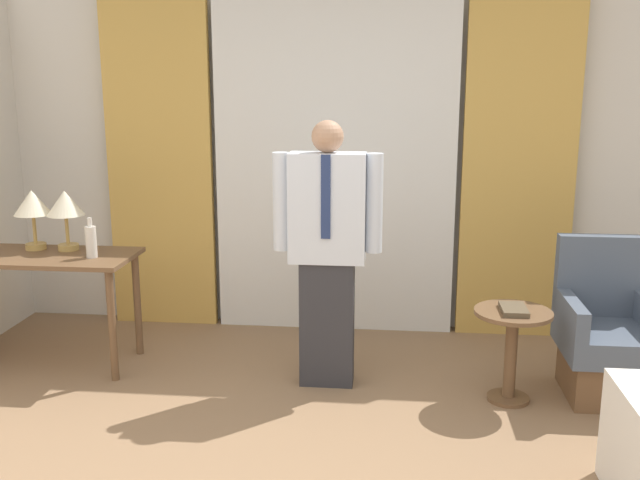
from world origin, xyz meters
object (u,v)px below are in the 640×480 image
Objects in this scene: table_lamp_right at (65,206)px; side_table at (512,340)px; desk at (44,271)px; book at (514,309)px; table_lamp_left at (32,206)px; person at (327,246)px; armchair at (606,340)px; bottle_near_edge at (91,241)px.

table_lamp_right is 3.02m from side_table.
table_lamp_right is at bearing 51.35° from desk.
desk is 5.14× the size of book.
desk is 2.97× the size of table_lamp_left.
person reaches higher than book.
desk is 3.05m from side_table.
desk is at bearing -51.35° from table_lamp_left.
table_lamp_left is 1.73× the size of book.
armchair is 1.68× the size of side_table.
person is 7.07× the size of book.
table_lamp_right reaches higher than side_table.
side_table is at bearing -7.57° from table_lamp_left.
table_lamp_left reaches higher than armchair.
armchair is (1.71, 0.01, -0.55)m from person.
bottle_near_edge is 1.55m from person.
book is at bearing -5.47° from bottle_near_edge.
armchair is 4.04× the size of book.
side_table is (3.14, -0.42, -0.68)m from table_lamp_left.
table_lamp_left is at bearing 128.65° from desk.
side_table is at bearing -7.46° from person.
desk is 1.27× the size of armchair.
table_lamp_left is at bearing 172.43° from side_table.
desk is at bearing -128.65° from table_lamp_right.
side_table is at bearing -5.15° from desk.
table_lamp_right reaches higher than armchair.
bottle_near_edge is at bearing -21.11° from table_lamp_left.
armchair is at bearing -3.97° from table_lamp_left.
book is at bearing -163.12° from armchair.
person is 2.93× the size of side_table.
table_lamp_right is 1.55× the size of bottle_near_edge.
book is at bearing -5.56° from desk.
desk is 0.73× the size of person.
side_table is (1.12, -0.15, -0.51)m from person.
table_lamp_right is at bearing 171.41° from book.
table_lamp_right is 0.43× the size of armchair.
table_lamp_left is at bearing 176.03° from armchair.
bottle_near_edge is 3.30m from armchair.
table_lamp_left is 3.24m from side_table.
table_lamp_left reaches higher than desk.
desk is 0.46m from table_lamp_right.
person is at bearing -3.80° from desk.
table_lamp_right is 1.73× the size of book.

